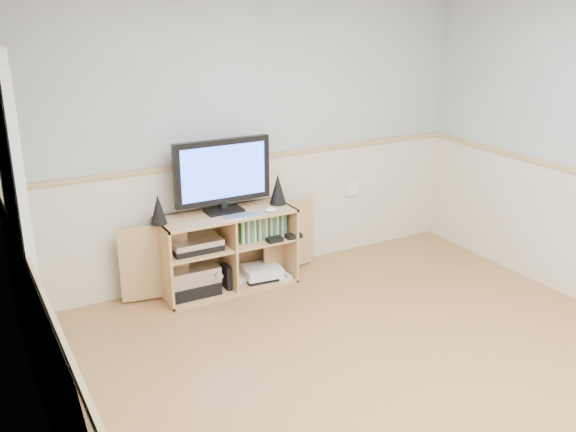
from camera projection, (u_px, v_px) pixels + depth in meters
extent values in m
cube|color=tan|center=(418.00, 401.00, 3.87)|extent=(4.00, 4.50, 0.02)
cube|color=#B4BDC4|center=(43.00, 278.00, 2.55)|extent=(0.02, 4.50, 2.50)
cube|color=#B4BDC4|center=(252.00, 130.00, 5.33)|extent=(4.00, 0.02, 2.50)
cube|color=beige|center=(255.00, 216.00, 5.56)|extent=(4.00, 0.01, 1.00)
cube|color=tan|center=(254.00, 158.00, 5.39)|extent=(4.00, 0.02, 0.04)
cube|color=beige|center=(18.00, 234.00, 3.72)|extent=(0.03, 0.82, 2.00)
cube|color=tan|center=(229.00, 286.00, 5.37)|extent=(1.12, 0.42, 0.02)
cube|color=tan|center=(226.00, 215.00, 5.16)|extent=(1.12, 0.42, 0.02)
cube|color=tan|center=(163.00, 263.00, 5.02)|extent=(0.02, 0.42, 0.65)
cube|color=tan|center=(286.00, 239.00, 5.51)|extent=(0.02, 0.42, 0.65)
cube|color=tan|center=(218.00, 243.00, 5.43)|extent=(1.12, 0.02, 0.65)
cube|color=tan|center=(228.00, 251.00, 5.26)|extent=(0.02, 0.40, 0.61)
cube|color=tan|center=(195.00, 251.00, 5.12)|extent=(0.53, 0.38, 0.02)
cube|color=tan|center=(258.00, 239.00, 5.37)|extent=(0.53, 0.38, 0.02)
cube|color=tan|center=(154.00, 262.00, 5.04)|extent=(0.53, 0.11, 0.61)
cube|color=tan|center=(289.00, 236.00, 5.58)|extent=(0.53, 0.11, 0.61)
cube|color=black|center=(224.00, 210.00, 5.20)|extent=(0.30, 0.18, 0.02)
cube|color=black|center=(224.00, 206.00, 5.18)|extent=(0.05, 0.04, 0.06)
cube|color=black|center=(222.00, 171.00, 5.09)|extent=(0.81, 0.05, 0.52)
cube|color=blue|center=(224.00, 172.00, 5.07)|extent=(0.71, 0.01, 0.42)
cone|color=black|center=(158.00, 209.00, 4.89)|extent=(0.13, 0.13, 0.23)
cone|color=black|center=(278.00, 189.00, 5.35)|extent=(0.14, 0.14, 0.26)
cube|color=silver|center=(242.00, 216.00, 5.08)|extent=(0.29, 0.15, 0.01)
ellipsoid|color=white|center=(271.00, 210.00, 5.19)|extent=(0.11, 0.09, 0.04)
cube|color=black|center=(192.00, 286.00, 5.20)|extent=(0.40, 0.30, 0.11)
cube|color=silver|center=(192.00, 273.00, 5.16)|extent=(0.40, 0.30, 0.13)
cube|color=black|center=(195.00, 247.00, 5.11)|extent=(0.40, 0.28, 0.05)
cube|color=silver|center=(195.00, 241.00, 5.09)|extent=(0.40, 0.28, 0.05)
cube|color=black|center=(226.00, 277.00, 5.27)|extent=(0.04, 0.14, 0.20)
cube|color=white|center=(246.00, 276.00, 5.46)|extent=(0.22, 0.18, 0.05)
cube|color=black|center=(262.00, 277.00, 5.48)|extent=(0.32, 0.27, 0.03)
cube|color=white|center=(262.00, 271.00, 5.46)|extent=(0.33, 0.29, 0.08)
cube|color=white|center=(287.00, 275.00, 5.50)|extent=(0.04, 0.14, 0.03)
cube|color=white|center=(276.00, 269.00, 5.63)|extent=(0.09, 0.15, 0.03)
cube|color=#3F8C3F|center=(261.00, 227.00, 5.33)|extent=(0.42, 0.13, 0.19)
cube|color=white|center=(352.00, 189.00, 5.98)|extent=(0.12, 0.03, 0.12)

